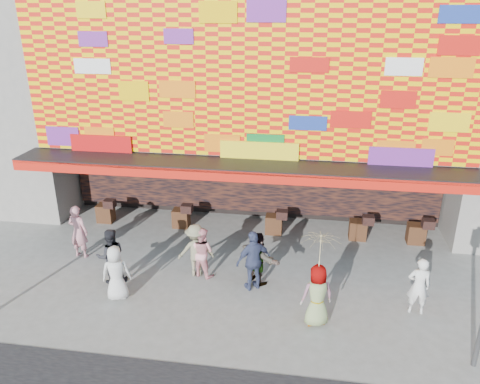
{
  "coord_description": "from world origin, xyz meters",
  "views": [
    {
      "loc": [
        2.13,
        -10.84,
        7.8
      ],
      "look_at": [
        0.15,
        2.0,
        2.6
      ],
      "focal_mm": 35.0,
      "sensor_mm": 36.0,
      "label": 1
    }
  ],
  "objects_px": {
    "ped_b": "(78,231)",
    "ped_d": "(196,250)",
    "ped_a": "(116,273)",
    "ped_h": "(419,286)",
    "ped_i": "(202,252)",
    "ped_e": "(254,261)",
    "ped_f": "(257,258)",
    "parasol": "(320,251)",
    "ped_g": "(317,295)",
    "ped_c": "(111,256)"
  },
  "relations": [
    {
      "from": "ped_b",
      "to": "ped_e",
      "type": "xyz_separation_m",
      "value": [
        5.92,
        -1.02,
        0.02
      ]
    },
    {
      "from": "ped_f",
      "to": "ped_i",
      "type": "xyz_separation_m",
      "value": [
        -1.72,
        0.15,
        -0.02
      ]
    },
    {
      "from": "ped_e",
      "to": "ped_i",
      "type": "relative_size",
      "value": 1.16
    },
    {
      "from": "ped_d",
      "to": "parasol",
      "type": "bearing_deg",
      "value": 137.62
    },
    {
      "from": "ped_h",
      "to": "ped_i",
      "type": "height_order",
      "value": "ped_h"
    },
    {
      "from": "ped_c",
      "to": "ped_e",
      "type": "bearing_deg",
      "value": 158.16
    },
    {
      "from": "ped_b",
      "to": "ped_e",
      "type": "distance_m",
      "value": 6.0
    },
    {
      "from": "ped_b",
      "to": "ped_g",
      "type": "height_order",
      "value": "ped_b"
    },
    {
      "from": "ped_b",
      "to": "ped_g",
      "type": "distance_m",
      "value": 8.1
    },
    {
      "from": "ped_a",
      "to": "ped_e",
      "type": "bearing_deg",
      "value": 178.73
    },
    {
      "from": "ped_b",
      "to": "ped_d",
      "type": "relative_size",
      "value": 1.08
    },
    {
      "from": "ped_g",
      "to": "parasol",
      "type": "height_order",
      "value": "parasol"
    },
    {
      "from": "ped_a",
      "to": "ped_g",
      "type": "height_order",
      "value": "ped_g"
    },
    {
      "from": "ped_f",
      "to": "ped_g",
      "type": "distance_m",
      "value": 2.47
    },
    {
      "from": "ped_b",
      "to": "ped_c",
      "type": "height_order",
      "value": "ped_b"
    },
    {
      "from": "ped_e",
      "to": "ped_a",
      "type": "bearing_deg",
      "value": -16.96
    },
    {
      "from": "ped_b",
      "to": "ped_d",
      "type": "bearing_deg",
      "value": -177.96
    },
    {
      "from": "parasol",
      "to": "ped_b",
      "type": "bearing_deg",
      "value": 162.8
    },
    {
      "from": "ped_f",
      "to": "ped_c",
      "type": "bearing_deg",
      "value": 48.08
    },
    {
      "from": "ped_g",
      "to": "ped_i",
      "type": "distance_m",
      "value": 3.95
    },
    {
      "from": "ped_a",
      "to": "parasol",
      "type": "distance_m",
      "value": 5.75
    },
    {
      "from": "ped_c",
      "to": "ped_e",
      "type": "distance_m",
      "value": 4.25
    },
    {
      "from": "ped_d",
      "to": "ped_g",
      "type": "distance_m",
      "value": 4.12
    },
    {
      "from": "ped_e",
      "to": "ped_h",
      "type": "relative_size",
      "value": 1.12
    },
    {
      "from": "ped_i",
      "to": "parasol",
      "type": "distance_m",
      "value": 4.18
    },
    {
      "from": "ped_e",
      "to": "ped_f",
      "type": "relative_size",
      "value": 1.13
    },
    {
      "from": "ped_g",
      "to": "ped_i",
      "type": "bearing_deg",
      "value": -46.37
    },
    {
      "from": "ped_e",
      "to": "ped_f",
      "type": "distance_m",
      "value": 0.37
    },
    {
      "from": "ped_b",
      "to": "parasol",
      "type": "relative_size",
      "value": 0.98
    },
    {
      "from": "ped_f",
      "to": "ped_g",
      "type": "relative_size",
      "value": 0.95
    },
    {
      "from": "ped_b",
      "to": "ped_h",
      "type": "xyz_separation_m",
      "value": [
        10.43,
        -1.5,
        -0.09
      ]
    },
    {
      "from": "ped_g",
      "to": "parasol",
      "type": "xyz_separation_m",
      "value": [
        0.0,
        0.0,
        1.3
      ]
    },
    {
      "from": "ped_a",
      "to": "ped_g",
      "type": "relative_size",
      "value": 0.95
    },
    {
      "from": "ped_b",
      "to": "ped_g",
      "type": "relative_size",
      "value": 1.06
    },
    {
      "from": "ped_d",
      "to": "ped_g",
      "type": "height_order",
      "value": "ped_g"
    },
    {
      "from": "ped_i",
      "to": "ped_b",
      "type": "bearing_deg",
      "value": 13.85
    },
    {
      "from": "ped_a",
      "to": "ped_h",
      "type": "relative_size",
      "value": 0.99
    },
    {
      "from": "ped_a",
      "to": "ped_i",
      "type": "xyz_separation_m",
      "value": [
        2.1,
        1.57,
        -0.01
      ]
    },
    {
      "from": "ped_a",
      "to": "ped_b",
      "type": "distance_m",
      "value": 3.01
    },
    {
      "from": "ped_h",
      "to": "ped_g",
      "type": "bearing_deg",
      "value": 19.39
    },
    {
      "from": "ped_d",
      "to": "ped_i",
      "type": "height_order",
      "value": "ped_d"
    },
    {
      "from": "ped_h",
      "to": "parasol",
      "type": "distance_m",
      "value": 3.13
    },
    {
      "from": "ped_b",
      "to": "ped_i",
      "type": "distance_m",
      "value": 4.29
    },
    {
      "from": "ped_c",
      "to": "parasol",
      "type": "distance_m",
      "value": 6.29
    },
    {
      "from": "ped_b",
      "to": "ped_e",
      "type": "relative_size",
      "value": 0.98
    },
    {
      "from": "ped_b",
      "to": "ped_f",
      "type": "distance_m",
      "value": 6.02
    },
    {
      "from": "ped_d",
      "to": "ped_h",
      "type": "distance_m",
      "value": 6.43
    },
    {
      "from": "ped_h",
      "to": "ped_i",
      "type": "relative_size",
      "value": 1.03
    },
    {
      "from": "ped_g",
      "to": "ped_e",
      "type": "bearing_deg",
      "value": -55.16
    },
    {
      "from": "ped_a",
      "to": "ped_f",
      "type": "distance_m",
      "value": 4.07
    }
  ]
}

